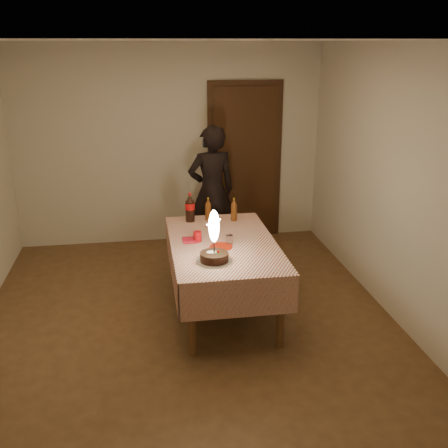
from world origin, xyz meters
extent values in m
cube|color=brown|center=(0.00, 0.00, 0.00)|extent=(4.00, 4.50, 0.01)
cube|color=beige|center=(0.00, 2.25, 1.30)|extent=(4.00, 0.04, 2.60)
cube|color=beige|center=(0.00, -2.25, 1.30)|extent=(4.00, 0.04, 2.60)
cube|color=beige|center=(2.00, 0.00, 1.30)|extent=(0.04, 4.50, 2.60)
cube|color=silver|center=(0.00, 0.00, 2.60)|extent=(4.00, 4.50, 0.04)
cube|color=#472814|center=(1.00, 2.22, 1.02)|extent=(0.85, 0.05, 2.05)
sphere|color=#B28C33|center=(0.68, 2.17, 1.00)|extent=(0.06, 0.06, 0.06)
cube|color=brown|center=(0.37, 0.10, 0.71)|extent=(0.90, 1.60, 0.04)
cylinder|color=brown|center=(-0.02, -0.64, 0.35)|extent=(0.07, 0.07, 0.69)
cylinder|color=brown|center=(0.76, -0.64, 0.35)|extent=(0.07, 0.07, 0.69)
cylinder|color=brown|center=(-0.02, 0.84, 0.35)|extent=(0.07, 0.07, 0.69)
cylinder|color=brown|center=(0.76, 0.84, 0.35)|extent=(0.07, 0.07, 0.69)
cube|color=white|center=(0.37, 0.10, 0.74)|extent=(1.02, 1.72, 0.01)
cube|color=white|center=(0.37, -0.75, 0.56)|extent=(1.02, 0.01, 0.34)
cube|color=white|center=(0.37, 0.96, 0.56)|extent=(1.02, 0.01, 0.34)
cube|color=white|center=(-0.14, 0.10, 0.56)|extent=(0.01, 1.72, 0.34)
cube|color=white|center=(0.87, 0.10, 0.56)|extent=(0.01, 1.72, 0.34)
cylinder|color=white|center=(0.21, -0.35, 0.75)|extent=(0.32, 0.32, 0.01)
cylinder|color=black|center=(0.21, -0.35, 0.79)|extent=(0.25, 0.25, 0.08)
cylinder|color=white|center=(0.19, -0.33, 0.83)|extent=(0.07, 0.07, 0.00)
sphere|color=red|center=(0.25, -0.36, 0.84)|extent=(0.02, 0.02, 0.02)
cube|color=#19721E|center=(0.26, -0.37, 0.83)|extent=(0.02, 0.01, 0.00)
cube|color=#19721E|center=(0.24, -0.37, 0.83)|extent=(0.01, 0.02, 0.00)
cylinder|color=#262628|center=(0.21, -0.35, 0.89)|extent=(0.01, 0.01, 0.12)
ellipsoid|color=#FFF2BF|center=(0.21, -0.35, 1.08)|extent=(0.09, 0.09, 0.29)
sphere|color=white|center=(0.21, -0.35, 0.97)|extent=(0.04, 0.04, 0.04)
cylinder|color=red|center=(0.33, -0.02, 0.75)|extent=(0.22, 0.22, 0.01)
cylinder|color=#A70B11|center=(0.12, 0.17, 0.80)|extent=(0.08, 0.08, 0.10)
cylinder|color=silver|center=(0.42, 0.05, 0.79)|extent=(0.07, 0.07, 0.09)
cube|color=#B11428|center=(0.06, 0.19, 0.76)|extent=(0.15, 0.15, 0.02)
cylinder|color=black|center=(0.11, 0.78, 0.86)|extent=(0.10, 0.10, 0.22)
cylinder|color=red|center=(0.11, 0.78, 0.92)|extent=(0.10, 0.10, 0.07)
cone|color=black|center=(0.11, 0.78, 1.01)|extent=(0.10, 0.10, 0.08)
cylinder|color=red|center=(0.11, 0.78, 1.05)|extent=(0.03, 0.03, 0.02)
cylinder|color=#602F10|center=(0.31, 0.80, 0.84)|extent=(0.06, 0.06, 0.18)
cone|color=#602F10|center=(0.31, 0.80, 0.96)|extent=(0.06, 0.06, 0.06)
cylinder|color=olive|center=(0.31, 0.80, 0.99)|extent=(0.02, 0.02, 0.02)
cylinder|color=#602F10|center=(0.59, 0.73, 0.84)|extent=(0.06, 0.06, 0.18)
cone|color=#602F10|center=(0.59, 0.73, 0.96)|extent=(0.06, 0.06, 0.06)
cylinder|color=olive|center=(0.59, 0.73, 0.99)|extent=(0.02, 0.02, 0.02)
imported|color=black|center=(0.47, 1.67, 0.82)|extent=(0.66, 0.49, 1.65)
cube|color=black|center=(0.45, 1.80, 1.41)|extent=(0.14, 0.11, 0.10)
cylinder|color=black|center=(0.44, 1.88, 1.41)|extent=(0.09, 0.09, 0.08)
camera|label=1|loc=(-0.38, -4.58, 2.59)|focal=42.00mm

